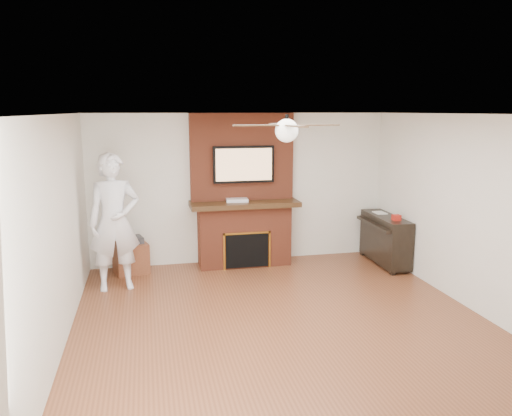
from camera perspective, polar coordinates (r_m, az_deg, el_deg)
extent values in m
cube|color=brown|center=(6.21, 3.26, -13.98)|extent=(5.36, 5.86, 0.18)
cube|color=white|center=(5.63, 3.56, 11.57)|extent=(5.36, 5.86, 0.18)
cube|color=silver|center=(8.49, -1.85, 2.35)|extent=(5.36, 0.18, 2.50)
cube|color=silver|center=(3.27, 17.50, -12.75)|extent=(5.36, 0.18, 2.50)
cube|color=silver|center=(5.66, -22.76, -2.99)|extent=(0.18, 5.86, 2.50)
cube|color=silver|center=(6.93, 24.46, -0.64)|extent=(0.18, 5.86, 2.50)
cube|color=brown|center=(8.31, -1.38, -3.11)|extent=(1.50, 0.50, 1.00)
cube|color=black|center=(8.17, -1.36, 0.51)|extent=(1.78, 0.64, 0.08)
cube|color=brown|center=(8.24, -1.63, 5.87)|extent=(1.70, 0.20, 1.42)
cube|color=black|center=(8.12, -1.02, -4.88)|extent=(0.70, 0.06, 0.55)
cube|color=#BF8C2D|center=(8.04, -1.02, -2.90)|extent=(0.78, 0.02, 0.03)
cube|color=#BF8C2D|center=(8.05, -3.64, -5.04)|extent=(0.03, 0.02, 0.61)
cube|color=#BF8C2D|center=(8.20, 1.56, -4.73)|extent=(0.03, 0.02, 0.61)
cube|color=black|center=(8.11, -1.43, 5.01)|extent=(1.00, 0.07, 0.60)
cube|color=tan|center=(8.07, -1.37, 4.98)|extent=(0.92, 0.01, 0.52)
cylinder|color=black|center=(5.63, 3.54, 9.94)|extent=(0.04, 0.04, 0.14)
sphere|color=white|center=(5.63, 3.53, 8.82)|extent=(0.26, 0.26, 0.26)
cube|color=black|center=(5.73, 6.75, 9.41)|extent=(0.55, 0.11, 0.01)
cube|color=black|center=(5.95, 2.65, 9.53)|extent=(0.11, 0.55, 0.01)
cube|color=black|center=(5.55, 0.21, 9.43)|extent=(0.55, 0.11, 0.01)
cube|color=black|center=(5.31, 4.53, 9.32)|extent=(0.11, 0.55, 0.01)
imported|color=silver|center=(7.35, -15.89, -1.57)|extent=(0.78, 0.58, 1.97)
cube|color=brown|center=(8.22, -14.12, -5.51)|extent=(0.60, 0.60, 0.48)
cube|color=#2E2E30|center=(8.15, -14.21, -3.58)|extent=(0.44, 0.39, 0.10)
cube|color=black|center=(8.62, 14.55, -3.41)|extent=(0.40, 1.27, 0.77)
cube|color=black|center=(8.10, 15.45, -5.09)|extent=(0.06, 0.10, 0.68)
cube|color=black|center=(9.07, 12.16, -3.21)|extent=(0.06, 0.10, 0.68)
cube|color=black|center=(8.46, 13.35, -1.80)|extent=(0.17, 1.16, 0.05)
cube|color=silver|center=(8.74, 13.96, -0.53)|extent=(0.17, 0.24, 0.01)
cube|color=#AF1F15|center=(8.23, 15.75, -1.07)|extent=(0.12, 0.12, 0.09)
cube|color=silver|center=(8.12, -2.19, 0.90)|extent=(0.36, 0.23, 0.05)
cylinder|color=#39702C|center=(8.25, -1.06, -6.55)|extent=(0.07, 0.07, 0.08)
cylinder|color=beige|center=(8.32, 0.10, -6.33)|extent=(0.09, 0.09, 0.10)
cylinder|color=#303D91|center=(8.34, 0.76, -6.33)|extent=(0.06, 0.06, 0.09)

